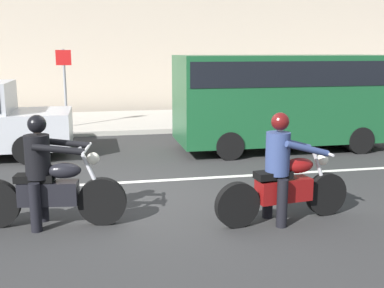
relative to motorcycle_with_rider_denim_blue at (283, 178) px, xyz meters
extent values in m
plane|color=#2D2D2D|center=(-1.72, 1.54, -0.64)|extent=(80.00, 80.00, 0.00)
cube|color=#A8A399|center=(-1.72, 9.54, -0.57)|extent=(40.00, 4.40, 0.14)
cube|color=silver|center=(-1.85, 2.44, -0.64)|extent=(18.00, 0.14, 0.01)
cylinder|color=black|center=(0.73, 0.11, -0.32)|extent=(0.65, 0.21, 0.64)
cylinder|color=black|center=(-0.70, -0.10, -0.32)|extent=(0.65, 0.21, 0.64)
cylinder|color=silver|center=(0.61, 0.09, 0.02)|extent=(0.35, 0.11, 0.74)
cube|color=maroon|center=(0.01, 0.00, -0.18)|extent=(0.83, 0.39, 0.32)
ellipsoid|color=maroon|center=(0.23, 0.03, 0.16)|extent=(0.51, 0.31, 0.22)
cube|color=black|center=(-0.16, -0.03, 0.06)|extent=(0.55, 0.31, 0.10)
cylinder|color=silver|center=(0.55, 0.08, 0.35)|extent=(0.14, 0.70, 0.04)
sphere|color=silver|center=(0.63, 0.09, 0.21)|extent=(0.17, 0.17, 0.17)
cylinder|color=silver|center=(-0.31, 0.12, -0.30)|extent=(0.70, 0.17, 0.07)
cylinder|color=black|center=(-0.09, -0.22, -0.30)|extent=(0.17, 0.17, 0.68)
cylinder|color=black|center=(-0.15, 0.18, -0.30)|extent=(0.17, 0.17, 0.68)
cylinder|color=navy|center=(-0.10, -0.02, 0.36)|extent=(0.39, 0.39, 0.60)
cylinder|color=navy|center=(0.26, -0.19, 0.45)|extent=(0.70, 0.19, 0.27)
cylinder|color=navy|center=(0.19, 0.25, 0.45)|extent=(0.70, 0.19, 0.27)
sphere|color=tan|center=(-0.08, -0.01, 0.78)|extent=(0.20, 0.20, 0.20)
sphere|color=#510F0F|center=(-0.08, -0.01, 0.81)|extent=(0.25, 0.25, 0.25)
cylinder|color=black|center=(-2.53, 0.38, -0.30)|extent=(0.69, 0.21, 0.68)
cylinder|color=silver|center=(-2.65, 0.39, 0.08)|extent=(0.38, 0.11, 0.82)
cube|color=black|center=(-3.25, 0.48, -0.16)|extent=(0.83, 0.38, 0.32)
ellipsoid|color=black|center=(-3.03, 0.45, 0.15)|extent=(0.51, 0.30, 0.22)
cube|color=black|center=(-3.43, 0.50, 0.05)|extent=(0.55, 0.31, 0.10)
cylinder|color=silver|center=(-2.71, 0.40, 0.46)|extent=(0.13, 0.70, 0.04)
sphere|color=silver|center=(-2.63, 0.39, 0.32)|extent=(0.17, 0.17, 0.17)
cylinder|color=silver|center=(-3.53, 0.67, -0.28)|extent=(0.70, 0.16, 0.07)
cylinder|color=black|center=(-3.42, 0.30, -0.30)|extent=(0.17, 0.17, 0.68)
cylinder|color=black|center=(-3.36, 0.69, -0.30)|extent=(0.17, 0.17, 0.68)
cylinder|color=black|center=(-3.37, 0.49, 0.35)|extent=(0.38, 0.38, 0.60)
cylinder|color=black|center=(-3.07, 0.23, 0.49)|extent=(0.68, 0.18, 0.17)
cylinder|color=black|center=(-3.01, 0.66, 0.49)|extent=(0.68, 0.18, 0.17)
sphere|color=tan|center=(-3.35, 0.49, 0.77)|extent=(0.20, 0.20, 0.20)
sphere|color=black|center=(-3.35, 0.49, 0.80)|extent=(0.25, 0.25, 0.25)
cylinder|color=black|center=(-4.03, 5.13, -0.32)|extent=(0.64, 1.82, 0.64)
cube|color=#164C28|center=(1.92, 4.69, 0.62)|extent=(5.18, 1.90, 2.05)
cube|color=black|center=(1.92, 4.69, 1.25)|extent=(5.02, 1.93, 0.56)
cylinder|color=black|center=(3.52, 4.69, -0.32)|extent=(0.64, 1.96, 0.64)
cylinder|color=black|center=(0.31, 4.69, -0.32)|extent=(0.64, 1.96, 0.64)
cylinder|color=gray|center=(-3.44, 8.40, 0.65)|extent=(0.08, 0.08, 2.30)
cube|color=red|center=(-3.44, 8.37, 1.55)|extent=(0.44, 0.03, 0.44)
camera|label=1|loc=(-2.56, -6.01, 1.79)|focal=43.79mm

